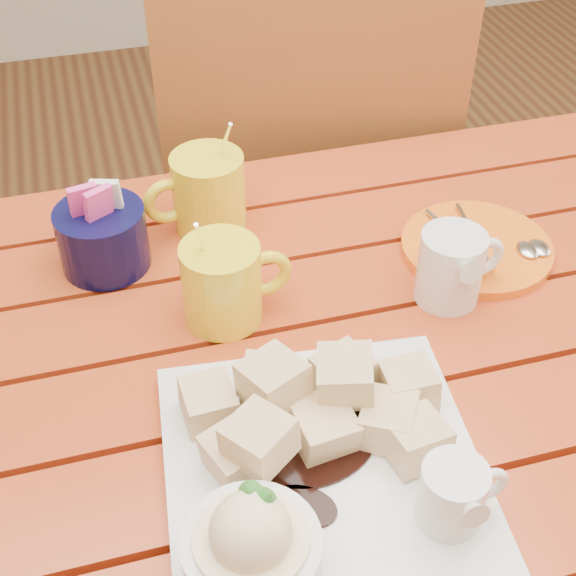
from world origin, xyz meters
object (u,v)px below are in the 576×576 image
object	(u,v)px
table	(296,433)
coffee_mug_left	(206,192)
chair_far	(300,199)
dessert_plate	(311,471)
orange_saucer	(478,247)
coffee_mug_right	(224,281)

from	to	relation	value
table	coffee_mug_left	distance (m)	0.31
chair_far	dessert_plate	bearing A→B (deg)	81.22
dessert_plate	chair_far	size ratio (longest dim) A/B	0.32
orange_saucer	table	bearing A→B (deg)	-154.78
dessert_plate	coffee_mug_right	xyz separation A→B (m)	(-0.02, 0.25, 0.02)
dessert_plate	orange_saucer	bearing A→B (deg)	43.02
orange_saucer	chair_far	world-z (taller)	chair_far
table	chair_far	distance (m)	0.61
dessert_plate	orange_saucer	world-z (taller)	dessert_plate
dessert_plate	coffee_mug_right	bearing A→B (deg)	95.10
table	coffee_mug_left	world-z (taller)	coffee_mug_left
coffee_mug_left	orange_saucer	distance (m)	0.34
coffee_mug_right	coffee_mug_left	bearing A→B (deg)	82.21
coffee_mug_left	chair_far	xyz separation A→B (m)	(0.21, 0.32, -0.26)
table	coffee_mug_right	world-z (taller)	coffee_mug_right
table	dessert_plate	bearing A→B (deg)	-101.57
dessert_plate	chair_far	distance (m)	0.80
dessert_plate	orange_saucer	distance (m)	0.40
table	coffee_mug_left	size ratio (longest dim) A/B	8.09
table	dessert_plate	distance (m)	0.21
coffee_mug_left	chair_far	distance (m)	0.46
coffee_mug_right	orange_saucer	world-z (taller)	coffee_mug_right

